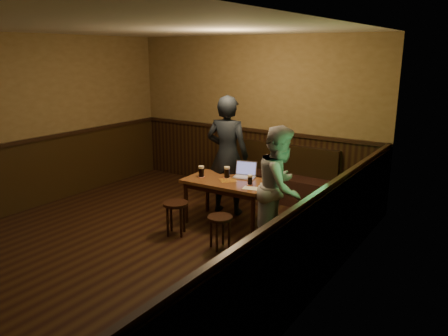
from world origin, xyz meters
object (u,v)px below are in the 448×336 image
person_grey (280,187)px  pint_right (250,180)px  pint_left (201,171)px  person_suit (227,155)px  bench (274,181)px  pint_mid (227,172)px  pub_table (228,186)px  stool_right (220,223)px  stool_left (176,209)px  laptop (245,173)px

person_grey → pint_right: bearing=58.2°
pint_left → person_suit: person_suit is taller
bench → pint_right: (0.37, -1.47, 0.44)m
bench → pint_mid: bench is taller
pub_table → stool_right: pub_table is taller
bench → pint_mid: bearing=-93.5°
stool_left → person_grey: bearing=19.7°
pint_left → pint_mid: 0.39m
person_suit → person_grey: (1.26, -0.66, -0.13)m
person_suit → laptop: bearing=150.8°
pub_table → stool_left: size_ratio=2.74×
bench → person_suit: bearing=-105.4°
pint_right → person_grey: size_ratio=0.09×
bench → person_grey: 2.03m
pint_left → stool_left: bearing=-86.9°
person_suit → bench: bearing=-116.8°
pub_table → stool_left: bearing=-121.1°
pint_right → person_grey: (0.60, -0.24, 0.05)m
pub_table → pint_mid: bearing=129.0°
bench → pint_left: bearing=-105.7°
person_grey → pint_mid: bearing=62.3°
stool_left → pint_right: bearing=43.4°
stool_right → person_grey: (0.59, 0.52, 0.45)m
person_suit → person_grey: bearing=140.8°
stool_left → pint_mid: (0.32, 0.83, 0.39)m
pub_table → laptop: laptop is taller
stool_left → pint_right: size_ratio=3.31×
laptop → person_grey: (0.85, -0.53, 0.07)m
pint_mid → person_grey: person_grey is taller
pint_left → pint_mid: bearing=25.9°
pub_table → stool_left: pub_table is taller
pint_left → laptop: (0.55, 0.36, -0.03)m
bench → pub_table: 1.50m
stool_right → pint_mid: 1.06m
stool_left → pint_right: pint_right is taller
pint_mid → pint_right: (0.46, -0.10, -0.02)m
pint_right → person_suit: size_ratio=0.08×
bench → pint_right: size_ratio=15.24×
stool_right → pint_mid: (-0.46, 0.86, 0.41)m
pint_right → person_suit: person_suit is taller
stool_left → person_suit: (0.11, 1.15, 0.56)m
bench → person_grey: person_grey is taller
pub_table → pint_mid: (-0.08, 0.09, 0.18)m
bench → laptop: size_ratio=5.77×
pint_left → person_suit: size_ratio=0.09×
pint_right → pint_left: bearing=-174.9°
stool_left → person_suit: person_suit is taller
pint_left → person_suit: bearing=73.7°
person_suit → pint_right: bearing=136.1°
stool_left → pub_table: bearing=61.5°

